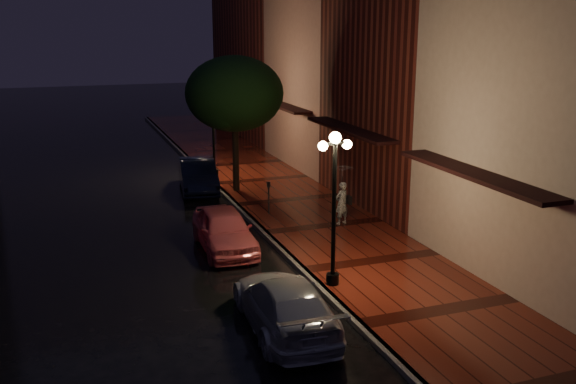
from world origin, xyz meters
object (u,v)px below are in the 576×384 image
object	(u,v)px
pink_car	(224,230)
navy_car	(198,175)
streetlamp_near	(334,200)
silver_car	(285,304)
street_tree	(235,96)
parking_meter	(269,194)
woman_with_umbrella	(342,185)
streetlamp_far	(213,125)

from	to	relation	value
pink_car	navy_car	xyz separation A→B (m)	(0.82, 7.83, 0.02)
pink_car	navy_car	world-z (taller)	navy_car
streetlamp_near	silver_car	distance (m)	3.39
streetlamp_near	pink_car	world-z (taller)	streetlamp_near
pink_car	silver_car	bearing A→B (deg)	-88.64
street_tree	parking_meter	world-z (taller)	street_tree
streetlamp_near	street_tree	size ratio (longest dim) A/B	0.74
streetlamp_near	pink_car	xyz separation A→B (m)	(-2.05, 4.15, -1.91)
street_tree	pink_car	world-z (taller)	street_tree
parking_meter	streetlamp_near	bearing A→B (deg)	-117.32
street_tree	woman_with_umbrella	xyz separation A→B (m)	(2.29, -6.00, -2.65)
silver_car	woman_with_umbrella	world-z (taller)	woman_with_umbrella
streetlamp_near	streetlamp_far	size ratio (longest dim) A/B	1.00
street_tree	navy_car	xyz separation A→B (m)	(-1.49, 0.99, -3.53)
street_tree	silver_car	distance (m)	13.54
streetlamp_far	pink_car	distance (m)	10.24
pink_car	street_tree	bearing A→B (deg)	72.99
silver_car	woman_with_umbrella	xyz separation A→B (m)	(4.63, 6.85, 0.94)
street_tree	pink_car	size ratio (longest dim) A/B	1.43
woman_with_umbrella	parking_meter	size ratio (longest dim) A/B	1.74
streetlamp_far	parking_meter	xyz separation A→B (m)	(0.46, -6.88, -1.69)
parking_meter	street_tree	bearing A→B (deg)	69.40
pink_car	woman_with_umbrella	bearing A→B (deg)	12.05
navy_car	pink_car	bearing A→B (deg)	-88.74
streetlamp_far	navy_car	bearing A→B (deg)	-121.37
streetlamp_near	streetlamp_far	distance (m)	14.00
street_tree	navy_car	world-z (taller)	street_tree
streetlamp_near	pink_car	bearing A→B (deg)	116.28
woman_with_umbrella	parking_meter	world-z (taller)	woman_with_umbrella
streetlamp_near	navy_car	bearing A→B (deg)	95.87
streetlamp_far	parking_meter	distance (m)	7.10
street_tree	silver_car	xyz separation A→B (m)	(-2.33, -12.85, -3.59)
streetlamp_near	parking_meter	world-z (taller)	streetlamp_near
navy_car	silver_car	xyz separation A→B (m)	(-0.84, -13.84, -0.05)
pink_car	silver_car	world-z (taller)	pink_car
pink_car	woman_with_umbrella	world-z (taller)	woman_with_umbrella
streetlamp_far	pink_car	size ratio (longest dim) A/B	1.06
pink_car	navy_car	distance (m)	7.87
navy_car	silver_car	size ratio (longest dim) A/B	0.95
pink_car	woman_with_umbrella	distance (m)	4.76
street_tree	pink_car	xyz separation A→B (m)	(-2.31, -6.84, -3.55)
street_tree	parking_meter	size ratio (longest dim) A/B	4.61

